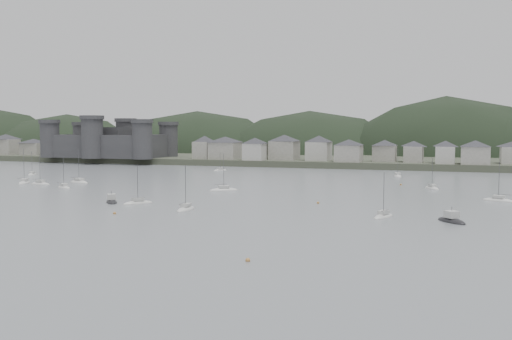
% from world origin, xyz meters
% --- Properties ---
extents(ground, '(900.00, 900.00, 0.00)m').
position_xyz_m(ground, '(0.00, 0.00, 0.00)').
color(ground, slate).
rests_on(ground, ground).
extents(far_shore_land, '(900.00, 250.00, 3.00)m').
position_xyz_m(far_shore_land, '(0.00, 295.00, 1.50)').
color(far_shore_land, '#383D2D').
rests_on(far_shore_land, ground).
extents(forested_ridge, '(851.55, 103.94, 102.57)m').
position_xyz_m(forested_ridge, '(4.83, 269.40, -11.28)').
color(forested_ridge, black).
rests_on(forested_ridge, ground).
extents(castle, '(66.00, 43.00, 20.00)m').
position_xyz_m(castle, '(-120.00, 179.80, 10.96)').
color(castle, '#363538').
rests_on(castle, far_shore_land).
extents(waterfront_town, '(451.48, 28.46, 12.92)m').
position_xyz_m(waterfront_town, '(50.59, 183.34, 8.66)').
color(waterfront_town, gray).
rests_on(waterfront_town, far_shore_land).
extents(moored_fleet, '(253.61, 169.96, 12.61)m').
position_xyz_m(moored_fleet, '(-15.83, 69.36, 0.18)').
color(moored_fleet, silver).
rests_on(moored_fleet, ground).
extents(motor_launch_near, '(7.09, 7.89, 3.87)m').
position_xyz_m(motor_launch_near, '(56.59, 30.86, 0.29)').
color(motor_launch_near, black).
rests_on(motor_launch_near, ground).
extents(motor_launch_far, '(6.42, 7.11, 3.71)m').
position_xyz_m(motor_launch_far, '(-24.29, 34.48, 0.30)').
color(motor_launch_far, black).
rests_on(motor_launch_far, ground).
extents(mooring_buoys, '(188.60, 119.01, 0.70)m').
position_xyz_m(mooring_buoys, '(15.56, 42.32, 0.15)').
color(mooring_buoys, '#B27A3B').
rests_on(mooring_buoys, ground).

